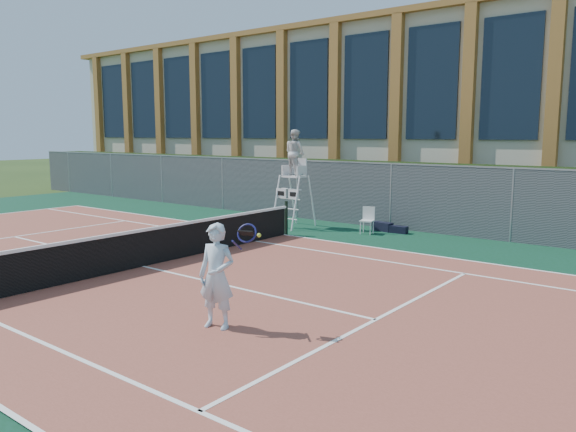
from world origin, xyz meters
The scene contains 12 objects.
ground centered at (0.00, 0.00, 0.00)m, with size 120.00×120.00×0.00m, color #233814.
apron centered at (0.00, 1.00, 0.01)m, with size 36.00×20.00×0.01m, color #0C341C.
tennis_court centered at (0.00, 0.00, 0.02)m, with size 23.77×10.97×0.02m, color brown.
tennis_net centered at (0.00, 0.00, 0.54)m, with size 0.10×11.30×1.10m.
fence centered at (0.00, 8.80, 1.10)m, with size 40.00×0.06×2.20m, color #595E60, non-canonical shape.
hedge centered at (0.00, 10.00, 1.10)m, with size 40.00×1.40×2.20m, color black.
building centered at (0.00, 17.95, 4.15)m, with size 45.00×10.60×8.22m.
umpire_chair centered at (-0.76, 7.05, 2.49)m, with size 0.95×1.46×3.40m.
plastic_chair centered at (1.90, 7.46, 0.52)m, with size 0.48×0.48×0.87m.
sports_bag_near centered at (2.07, 8.16, 0.16)m, with size 0.69×0.28×0.30m, color black.
sports_bag_far centered at (2.67, 8.12, 0.13)m, with size 0.59×0.25×0.23m, color black.
tennis_player centered at (4.53, -1.95, 0.91)m, with size 1.02×0.73×1.76m.
Camera 1 is at (10.96, -8.25, 3.20)m, focal length 35.00 mm.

